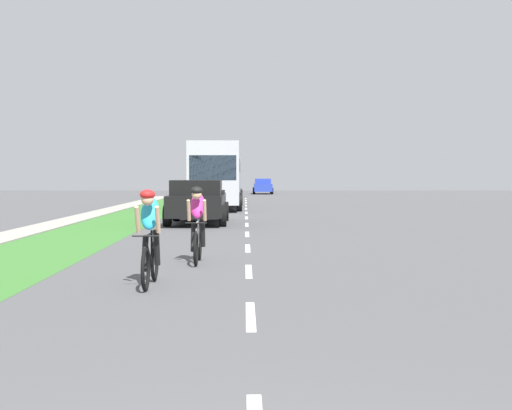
% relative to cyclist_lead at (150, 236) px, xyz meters
% --- Properties ---
extents(ground_plane, '(120.00, 120.00, 0.00)m').
position_rel_cyclist_lead_xyz_m(ground_plane, '(1.62, 11.65, -0.81)').
color(ground_plane, '#4C4C4F').
extents(grass_verge, '(2.85, 70.00, 0.01)m').
position_rel_cyclist_lead_xyz_m(grass_verge, '(-3.35, 11.65, -0.81)').
color(grass_verge, '#38722D').
rests_on(grass_verge, ground_plane).
extents(sidewalk_concrete, '(1.25, 70.00, 0.10)m').
position_rel_cyclist_lead_xyz_m(sidewalk_concrete, '(-5.41, 11.65, -0.81)').
color(sidewalk_concrete, '#9E998E').
rests_on(sidewalk_concrete, ground_plane).
extents(lane_markings_center, '(0.12, 53.80, 0.01)m').
position_rel_cyclist_lead_xyz_m(lane_markings_center, '(1.62, 15.65, -0.81)').
color(lane_markings_center, white).
rests_on(lane_markings_center, ground_plane).
extents(cyclist_lead, '(0.42, 1.72, 1.58)m').
position_rel_cyclist_lead_xyz_m(cyclist_lead, '(0.00, 0.00, 0.00)').
color(cyclist_lead, black).
rests_on(cyclist_lead, ground_plane).
extents(cyclist_trailing, '(0.42, 1.72, 1.58)m').
position_rel_cyclist_lead_xyz_m(cyclist_trailing, '(0.57, 2.88, 0.00)').
color(cyclist_trailing, black).
rests_on(cyclist_trailing, ground_plane).
extents(pickup_black, '(2.22, 5.10, 1.64)m').
position_rel_cyclist_lead_xyz_m(pickup_black, '(-0.22, 14.21, 0.02)').
color(pickup_black, black).
rests_on(pickup_black, ground_plane).
extents(bus_silver, '(2.78, 11.60, 3.48)m').
position_rel_cyclist_lead_xyz_m(bus_silver, '(0.02, 26.78, 1.17)').
color(bus_silver, '#A5A8AD').
rests_on(bus_silver, ground_plane).
extents(suv_white, '(2.15, 4.70, 1.79)m').
position_rel_cyclist_lead_xyz_m(suv_white, '(0.19, 46.11, 0.14)').
color(suv_white, silver).
rests_on(suv_white, ground_plane).
extents(sedan_blue, '(1.98, 4.30, 1.52)m').
position_rel_cyclist_lead_xyz_m(sedan_blue, '(3.34, 55.63, -0.04)').
color(sedan_blue, '#23389E').
rests_on(sedan_blue, ground_plane).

